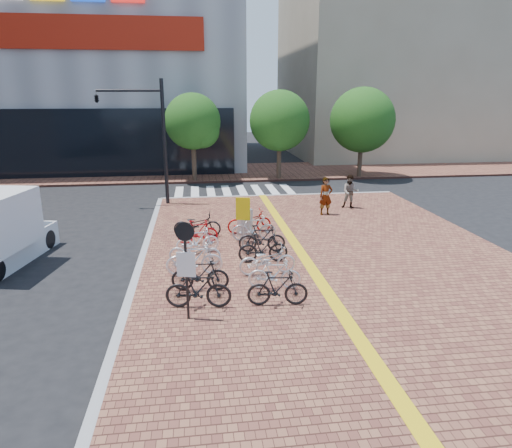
{
  "coord_description": "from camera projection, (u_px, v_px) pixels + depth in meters",
  "views": [
    {
      "loc": [
        -1.86,
        -14.45,
        6.03
      ],
      "look_at": [
        0.29,
        1.88,
        1.3
      ],
      "focal_mm": 32.0,
      "sensor_mm": 36.0,
      "label": 1
    }
  ],
  "objects": [
    {
      "name": "bike_11",
      "position": [
        262.0,
        238.0,
        17.42
      ],
      "size": [
        1.83,
        0.66,
        1.08
      ],
      "primitive_type": "imported",
      "rotation": [
        0.0,
        0.0,
        1.48
      ],
      "color": "black",
      "rests_on": "sidewalk"
    },
    {
      "name": "department_store",
      "position": [
        29.0,
        0.0,
        40.25
      ],
      "size": [
        36.0,
        24.27,
        28.0
      ],
      "color": "gray",
      "rests_on": "ground"
    },
    {
      "name": "bike_0",
      "position": [
        198.0,
        289.0,
        12.85
      ],
      "size": [
        1.93,
        0.77,
        1.13
      ],
      "primitive_type": "imported",
      "rotation": [
        0.0,
        0.0,
        1.44
      ],
      "color": "black",
      "rests_on": "sidewalk"
    },
    {
      "name": "bike_7",
      "position": [
        278.0,
        288.0,
        13.01
      ],
      "size": [
        1.78,
        0.65,
        1.05
      ],
      "primitive_type": "imported",
      "rotation": [
        0.0,
        0.0,
        1.48
      ],
      "color": "black",
      "rests_on": "sidewalk"
    },
    {
      "name": "bike_2",
      "position": [
        194.0,
        259.0,
        15.15
      ],
      "size": [
        1.89,
        0.55,
        1.13
      ],
      "primitive_type": "imported",
      "rotation": [
        0.0,
        0.0,
        1.58
      ],
      "color": "white",
      "rests_on": "sidewalk"
    },
    {
      "name": "bike_12",
      "position": [
        254.0,
        228.0,
        18.71
      ],
      "size": [
        1.86,
        0.61,
        1.1
      ],
      "primitive_type": "imported",
      "rotation": [
        0.0,
        0.0,
        1.52
      ],
      "color": "#B8B7BC",
      "rests_on": "sidewalk"
    },
    {
      "name": "bike_13",
      "position": [
        249.0,
        221.0,
        19.86
      ],
      "size": [
        2.02,
        0.93,
        1.02
      ],
      "primitive_type": "imported",
      "rotation": [
        0.0,
        0.0,
        1.71
      ],
      "color": "#A20D0B",
      "rests_on": "sidewalk"
    },
    {
      "name": "bike_8",
      "position": [
        274.0,
        274.0,
        14.1
      ],
      "size": [
        1.69,
        0.71,
        0.99
      ],
      "primitive_type": "imported",
      "rotation": [
        0.0,
        0.0,
        1.42
      ],
      "color": "white",
      "rests_on": "sidewalk"
    },
    {
      "name": "pedestrian_b",
      "position": [
        350.0,
        192.0,
        24.02
      ],
      "size": [
        1.03,
        0.91,
        1.78
      ],
      "primitive_type": "imported",
      "rotation": [
        0.0,
        0.0,
        -0.32
      ],
      "color": "#515867",
      "rests_on": "sidewalk"
    },
    {
      "name": "bike_3",
      "position": [
        195.0,
        251.0,
        16.17
      ],
      "size": [
        1.94,
        0.94,
        0.97
      ],
      "primitive_type": "imported",
      "rotation": [
        0.0,
        0.0,
        1.41
      ],
      "color": "silver",
      "rests_on": "sidewalk"
    },
    {
      "name": "bike_9",
      "position": [
        267.0,
        260.0,
        15.27
      ],
      "size": [
        1.97,
        0.8,
        1.01
      ],
      "primitive_type": "imported",
      "rotation": [
        0.0,
        0.0,
        1.64
      ],
      "color": "silver",
      "rests_on": "sidewalk"
    },
    {
      "name": "tactile_strip",
      "position": [
        362.0,
        344.0,
        11.11
      ],
      "size": [
        0.4,
        34.0,
        0.01
      ],
      "primitive_type": "cube",
      "color": "gold",
      "rests_on": "sidewalk"
    },
    {
      "name": "ground",
      "position": [
        255.0,
        276.0,
        15.67
      ],
      "size": [
        120.0,
        120.0,
        0.0
      ],
      "primitive_type": "plane",
      "color": "black",
      "rests_on": "ground"
    },
    {
      "name": "notice_sign",
      "position": [
        186.0,
        259.0,
        11.86
      ],
      "size": [
        0.5,
        0.17,
        2.74
      ],
      "color": "black",
      "rests_on": "sidewalk"
    },
    {
      "name": "bike_5",
      "position": [
        198.0,
        232.0,
        18.44
      ],
      "size": [
        1.66,
        0.63,
        0.97
      ],
      "primitive_type": "imported",
      "rotation": [
        0.0,
        0.0,
        1.68
      ],
      "color": "red",
      "rests_on": "sidewalk"
    },
    {
      "name": "bike_1",
      "position": [
        200.0,
        274.0,
        13.99
      ],
      "size": [
        1.82,
        0.7,
        1.07
      ],
      "primitive_type": "imported",
      "rotation": [
        0.0,
        0.0,
        1.46
      ],
      "color": "black",
      "rests_on": "sidewalk"
    },
    {
      "name": "building_beige",
      "position": [
        391.0,
        63.0,
        45.94
      ],
      "size": [
        20.0,
        18.0,
        18.0
      ],
      "primitive_type": "cube",
      "color": "gray",
      "rests_on": "ground"
    },
    {
      "name": "traffic_light_pole",
      "position": [
        134.0,
        119.0,
        23.88
      ],
      "size": [
        3.56,
        1.37,
        6.63
      ],
      "color": "black",
      "rests_on": "sidewalk"
    },
    {
      "name": "bike_10",
      "position": [
        263.0,
        248.0,
        16.35
      ],
      "size": [
        1.81,
        0.54,
        1.08
      ],
      "primitive_type": "imported",
      "rotation": [
        0.0,
        0.0,
        1.55
      ],
      "color": "black",
      "rests_on": "sidewalk"
    },
    {
      "name": "street_trees",
      "position": [
        294.0,
        122.0,
        31.8
      ],
      "size": [
        16.2,
        4.6,
        6.35
      ],
      "color": "#38281E",
      "rests_on": "far_sidewalk"
    },
    {
      "name": "sidewalk",
      "position": [
        401.0,
        344.0,
        11.26
      ],
      "size": [
        14.0,
        34.0,
        0.15
      ],
      "primitive_type": "cube",
      "color": "brown",
      "rests_on": "ground"
    },
    {
      "name": "yellow_sign",
      "position": [
        243.0,
        213.0,
        17.58
      ],
      "size": [
        0.55,
        0.21,
        2.05
      ],
      "color": "#B7B7BC",
      "rests_on": "sidewalk"
    },
    {
      "name": "far_sidewalk",
      "position": [
        220.0,
        172.0,
        35.66
      ],
      "size": [
        70.0,
        8.0,
        0.15
      ],
      "primitive_type": "cube",
      "color": "brown",
      "rests_on": "ground"
    },
    {
      "name": "kerb_north",
      "position": [
        279.0,
        196.0,
        27.46
      ],
      "size": [
        14.0,
        0.25,
        0.15
      ],
      "primitive_type": "cube",
      "color": "gray",
      "rests_on": "ground"
    },
    {
      "name": "bike_6",
      "position": [
        197.0,
        225.0,
        19.32
      ],
      "size": [
        2.06,
        0.88,
        1.05
      ],
      "primitive_type": "imported",
      "rotation": [
        0.0,
        0.0,
        1.48
      ],
      "color": "black",
      "rests_on": "sidewalk"
    },
    {
      "name": "bike_4",
      "position": [
        198.0,
        240.0,
        17.31
      ],
      "size": [
        1.72,
        0.78,
        1.0
      ],
      "primitive_type": "imported",
      "rotation": [
        0.0,
        0.0,
        1.77
      ],
      "color": "white",
      "rests_on": "sidewalk"
    },
    {
      "name": "crosswalk",
      "position": [
        234.0,
        191.0,
        29.07
      ],
      "size": [
        7.5,
        4.0,
        0.01
      ],
      "color": "silver",
      "rests_on": "ground"
    },
    {
      "name": "pedestrian_a",
      "position": [
        326.0,
        196.0,
        22.73
      ],
      "size": [
        0.73,
        0.52,
        1.89
      ],
      "primitive_type": "imported",
      "rotation": [
        0.0,
        0.0,
        0.11
      ],
      "color": "gray",
      "rests_on": "sidewalk"
    },
    {
      "name": "utility_box",
      "position": [
        245.0,
        223.0,
        19.24
      ],
      "size": [
        0.65,
        0.55,
        1.21
      ],
      "primitive_type": "cube",
      "rotation": [
        0.0,
        0.0,
        0.31
      ],
      "color": "#AEAEB3",
      "rests_on": "sidewalk"
    },
    {
      "name": "kerb_west",
      "position": [
        109.0,
        365.0,
        10.38
      ],
      "size": [
        0.25,
        34.0,
        0.15
      ],
      "primitive_type": "cube",
      "color": "gray",
      "rests_on": "ground"
    }
  ]
}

